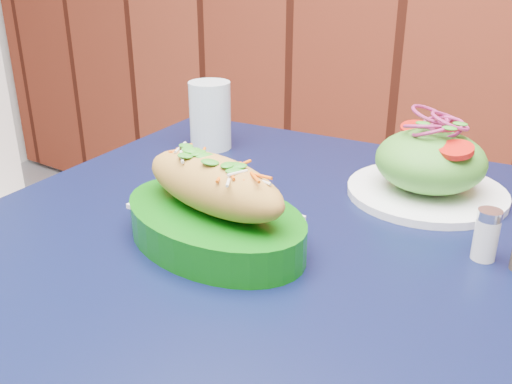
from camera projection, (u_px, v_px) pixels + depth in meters
The scene contains 6 objects.
cafe_table at pixel (271, 276), 0.83m from camera, with size 0.88×0.88×0.75m.
chair_left at pixel (14, 224), 1.31m from camera, with size 0.53×0.53×0.89m.
banh_mi_basket at pixel (214, 208), 0.72m from camera, with size 0.30×0.22×0.12m.
salad_plate at pixel (430, 166), 0.86m from camera, with size 0.24×0.24×0.13m.
water_glass at pixel (210, 115), 1.06m from camera, with size 0.08×0.08×0.13m, color silver.
salt_shaker at pixel (486, 235), 0.69m from camera, with size 0.03×0.03×0.07m.
Camera 1 is at (0.26, 1.24, 1.10)m, focal length 40.00 mm.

